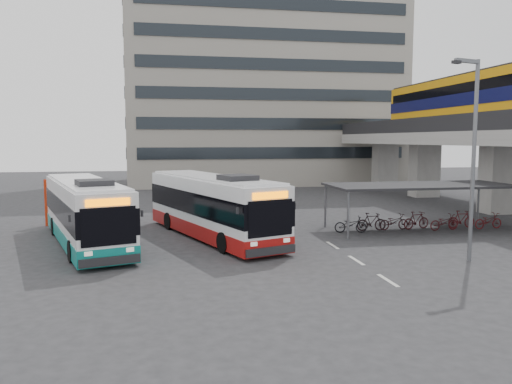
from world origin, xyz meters
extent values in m
plane|color=#28282B|center=(0.00, 0.00, 0.00)|extent=(120.00, 120.00, 0.00)
cube|color=gray|center=(17.00, 8.00, 2.30)|extent=(2.20, 1.60, 4.60)
cube|color=gray|center=(17.00, 18.00, 2.30)|extent=(2.20, 1.60, 4.60)
cube|color=gray|center=(17.00, 26.00, 2.30)|extent=(2.20, 1.60, 4.60)
cube|color=gray|center=(17.00, 12.00, 5.05)|extent=(8.00, 32.00, 0.90)
cube|color=black|center=(13.25, 12.00, 6.05)|extent=(0.35, 32.00, 1.10)
cube|color=black|center=(20.75, 12.00, 6.05)|extent=(0.35, 32.00, 1.10)
cube|color=orange|center=(17.00, 11.82, 7.60)|extent=(2.90, 20.00, 3.90)
cube|color=#0A0C3A|center=(17.00, 11.82, 7.80)|extent=(2.98, 20.02, 0.90)
cube|color=black|center=(17.00, 11.82, 8.60)|extent=(2.96, 19.20, 0.70)
cube|color=black|center=(17.00, 11.82, 9.55)|extent=(2.70, 19.60, 0.25)
cylinder|color=#595B60|center=(3.70, 4.80, 1.20)|extent=(0.12, 0.12, 2.40)
cylinder|color=#595B60|center=(13.30, 4.80, 1.20)|extent=(0.12, 0.12, 2.40)
cylinder|color=#595B60|center=(3.70, 1.20, 1.20)|extent=(0.12, 0.12, 2.40)
cube|color=black|center=(8.50, 3.00, 2.48)|extent=(10.00, 4.00, 0.12)
imported|color=black|center=(4.50, 3.00, 0.45)|extent=(1.71, 0.60, 0.90)
imported|color=black|center=(5.83, 3.00, 0.50)|extent=(1.66, 0.47, 1.00)
imported|color=black|center=(7.17, 3.00, 0.45)|extent=(1.71, 0.60, 0.90)
imported|color=black|center=(8.50, 3.00, 0.50)|extent=(1.66, 0.47, 1.00)
imported|color=#350C0F|center=(9.83, 3.00, 0.45)|extent=(1.71, 0.60, 0.90)
imported|color=#3F0C0F|center=(11.17, 3.00, 0.50)|extent=(1.66, 0.47, 1.00)
imported|color=#490C0F|center=(12.50, 3.00, 0.45)|extent=(1.71, 0.60, 0.90)
cube|color=gray|center=(6.00, 36.00, 12.50)|extent=(30.00, 15.00, 25.00)
cube|color=beige|center=(2.50, -6.00, 0.01)|extent=(0.15, 1.60, 0.01)
cube|color=beige|center=(2.50, -3.00, 0.01)|extent=(0.15, 1.60, 0.01)
cube|color=beige|center=(2.50, 0.00, 0.01)|extent=(0.15, 1.60, 0.01)
cube|color=white|center=(-2.92, 3.06, 1.73)|extent=(6.14, 11.48, 2.60)
cube|color=maroon|center=(-2.92, 3.06, 0.52)|extent=(6.19, 11.54, 0.71)
cube|color=black|center=(-2.92, 3.06, 1.84)|extent=(6.20, 11.52, 1.09)
cube|color=orange|center=(-0.98, -2.27, 2.69)|extent=(1.61, 0.65, 0.28)
cube|color=black|center=(-1.95, 0.39, 3.23)|extent=(1.88, 1.92, 0.26)
cylinder|color=black|center=(-2.74, -0.74, 0.47)|extent=(0.59, 0.99, 0.95)
cylinder|color=black|center=(-2.95, 6.43, 0.47)|extent=(0.59, 0.99, 0.95)
cube|color=white|center=(-9.01, 2.43, 1.68)|extent=(5.56, 11.24, 2.53)
cube|color=#0C726B|center=(-9.01, 2.43, 0.51)|extent=(5.61, 11.29, 0.69)
cube|color=black|center=(-9.01, 2.43, 1.80)|extent=(5.62, 11.28, 1.06)
cube|color=orange|center=(-7.35, -2.84, 2.62)|extent=(1.59, 0.57, 0.28)
cube|color=black|center=(-8.18, -0.20, 3.15)|extent=(1.79, 1.83, 0.26)
cylinder|color=black|center=(-8.99, -1.27, 0.46)|extent=(0.54, 0.96, 0.92)
cylinder|color=black|center=(-8.90, 5.71, 0.46)|extent=(0.54, 0.96, 0.92)
imported|color=black|center=(-1.16, -0.12, 0.96)|extent=(0.68, 0.82, 1.91)
cylinder|color=#595B60|center=(7.05, -3.88, 4.06)|extent=(0.16, 0.16, 8.12)
cube|color=#595B60|center=(6.46, -4.04, 8.02)|extent=(1.22, 0.47, 0.15)
cube|color=black|center=(5.93, -4.19, 7.94)|extent=(0.39, 0.27, 0.12)
cube|color=#B5270B|center=(-11.82, 8.09, 1.35)|extent=(0.56, 0.25, 2.70)
cube|color=white|center=(-11.82, 8.09, 2.06)|extent=(0.59, 0.14, 0.54)
camera|label=1|loc=(-5.16, -22.12, 4.97)|focal=35.00mm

